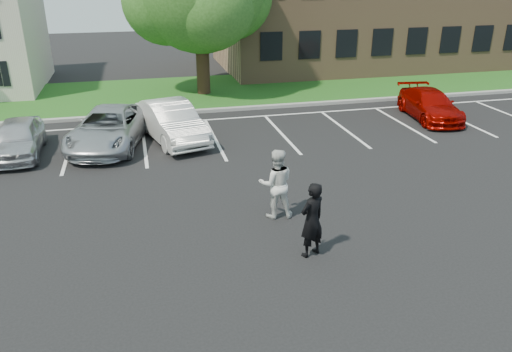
{
  "coord_description": "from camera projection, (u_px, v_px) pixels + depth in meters",
  "views": [
    {
      "loc": [
        -2.93,
        -10.98,
        6.49
      ],
      "look_at": [
        0.0,
        1.0,
        1.25
      ],
      "focal_mm": 35.0,
      "sensor_mm": 36.0,
      "label": 1
    }
  ],
  "objects": [
    {
      "name": "man_black_suit",
      "position": [
        312.0,
        220.0,
        11.74
      ],
      "size": [
        0.82,
        0.7,
        1.89
      ],
      "primitive_type": "imported",
      "rotation": [
        0.0,
        0.0,
        3.57
      ],
      "color": "black",
      "rests_on": "ground"
    },
    {
      "name": "office_building",
      "position": [
        382.0,
        2.0,
        34.09
      ],
      "size": [
        22.4,
        10.4,
        8.3
      ],
      "color": "#8A6749",
      "rests_on": "ground"
    },
    {
      "name": "curb",
      "position": [
        201.0,
        111.0,
        23.69
      ],
      "size": [
        40.0,
        0.3,
        0.15
      ],
      "primitive_type": "cube",
      "color": "gray",
      "rests_on": "ground"
    },
    {
      "name": "ground_plane",
      "position": [
        265.0,
        235.0,
        12.99
      ],
      "size": [
        90.0,
        90.0,
        0.0
      ],
      "primitive_type": "plane",
      "color": "black",
      "rests_on": "ground"
    },
    {
      "name": "stall_lines",
      "position": [
        244.0,
        129.0,
        21.3
      ],
      "size": [
        34.0,
        5.36,
        0.01
      ],
      "color": "silver",
      "rests_on": "ground"
    },
    {
      "name": "car_silver_west",
      "position": [
        18.0,
        138.0,
        18.16
      ],
      "size": [
        1.67,
        3.95,
        1.33
      ],
      "primitive_type": "imported",
      "rotation": [
        0.0,
        0.0,
        0.02
      ],
      "color": "silver",
      "rests_on": "ground"
    },
    {
      "name": "grass_strip",
      "position": [
        191.0,
        92.0,
        27.28
      ],
      "size": [
        44.0,
        8.0,
        0.08
      ],
      "primitive_type": "cube",
      "color": "#254B1B",
      "rests_on": "ground"
    },
    {
      "name": "car_silver_minivan",
      "position": [
        109.0,
        128.0,
        19.1
      ],
      "size": [
        3.57,
        5.59,
        1.44
      ],
      "primitive_type": "imported",
      "rotation": [
        0.0,
        0.0,
        -0.24
      ],
      "color": "#AFB2B8",
      "rests_on": "ground"
    },
    {
      "name": "car_white_sedan",
      "position": [
        171.0,
        122.0,
        19.7
      ],
      "size": [
        2.76,
        4.9,
        1.53
      ],
      "primitive_type": "imported",
      "rotation": [
        0.0,
        0.0,
        0.26
      ],
      "color": "silver",
      "rests_on": "ground"
    },
    {
      "name": "man_white_shirt",
      "position": [
        276.0,
        184.0,
        13.58
      ],
      "size": [
        1.04,
        0.85,
        1.98
      ],
      "primitive_type": "imported",
      "rotation": [
        0.0,
        0.0,
        3.03
      ],
      "color": "silver",
      "rests_on": "ground"
    },
    {
      "name": "car_red_compact",
      "position": [
        430.0,
        105.0,
        22.58
      ],
      "size": [
        2.33,
        4.58,
        1.27
      ],
      "primitive_type": "imported",
      "rotation": [
        0.0,
        0.0,
        -0.13
      ],
      "color": "#8F0500",
      "rests_on": "ground"
    }
  ]
}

